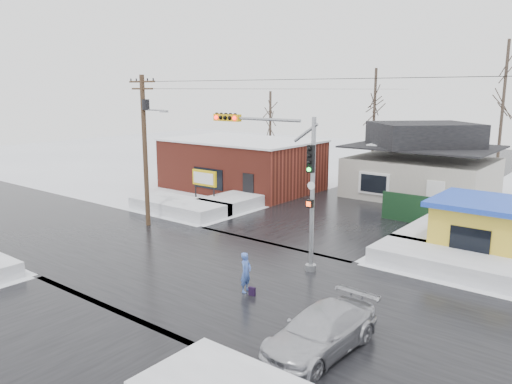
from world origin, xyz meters
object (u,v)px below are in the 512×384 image
Objects in this scene: kiosk at (482,228)px; pedestrian at (246,273)px; marquee_sign at (204,179)px; traffic_signal at (283,170)px; utility_pole at (145,142)px; car at (321,332)px.

kiosk is 2.76× the size of pedestrian.
kiosk reaches higher than marquee_sign.
traffic_signal is 13.42m from marquee_sign.
utility_pole reaches higher than kiosk.
pedestrian is 0.35× the size of car.
utility_pole is at bearing 161.27° from car.
pedestrian is 5.37m from car.
marquee_sign is 18.51m from kiosk.
utility_pole reaches higher than car.
pedestrian is at bearing -20.70° from utility_pole.
kiosk is 13.02m from car.
marquee_sign is 0.54× the size of car.
kiosk is at bearing 1.55° from marquee_sign.
marquee_sign reaches higher than car.
marquee_sign reaches higher than pedestrian.
marquee_sign is at bearing 100.13° from utility_pole.
car is (4.88, -2.22, -0.14)m from pedestrian.
utility_pole is at bearing -79.87° from marquee_sign.
kiosk is 12.43m from pedestrian.
utility_pole is 18.95m from kiosk.
traffic_signal is at bearing -135.16° from kiosk.
car is at bearing -36.00° from marquee_sign.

